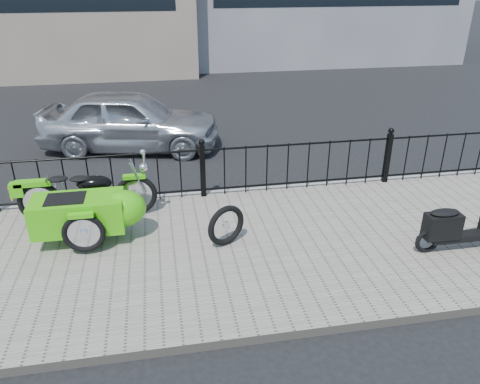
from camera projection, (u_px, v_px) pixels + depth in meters
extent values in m
plane|color=black|center=(213.00, 238.00, 7.35)|extent=(120.00, 120.00, 0.00)
cube|color=gray|center=(217.00, 251.00, 6.88)|extent=(30.00, 3.80, 0.12)
cube|color=gray|center=(203.00, 195.00, 8.61)|extent=(30.00, 0.10, 0.12)
cylinder|color=black|center=(202.00, 150.00, 8.09)|extent=(14.00, 0.04, 0.04)
cylinder|color=black|center=(203.00, 189.00, 8.41)|extent=(14.00, 0.04, 0.04)
cube|color=black|center=(203.00, 171.00, 8.25)|extent=(0.09, 0.09, 0.96)
sphere|color=black|center=(202.00, 142.00, 8.02)|extent=(0.11, 0.11, 0.11)
cube|color=black|center=(387.00, 158.00, 8.82)|extent=(0.09, 0.09, 0.96)
sphere|color=black|center=(391.00, 131.00, 8.59)|extent=(0.11, 0.11, 0.11)
torus|color=black|center=(136.00, 195.00, 7.68)|extent=(0.69, 0.09, 0.69)
torus|color=black|center=(40.00, 202.00, 7.43)|extent=(0.69, 0.09, 0.69)
torus|color=black|center=(84.00, 233.00, 6.55)|extent=(0.60, 0.08, 0.60)
cube|color=gray|center=(89.00, 197.00, 7.55)|extent=(0.34, 0.22, 0.24)
cylinder|color=black|center=(89.00, 201.00, 7.58)|extent=(1.40, 0.04, 0.04)
ellipsoid|color=black|center=(94.00, 183.00, 7.46)|extent=(0.54, 0.29, 0.26)
cylinder|color=silver|center=(144.00, 159.00, 7.44)|extent=(0.03, 0.56, 0.03)
cylinder|color=silver|center=(138.00, 177.00, 7.56)|extent=(0.25, 0.04, 0.59)
sphere|color=silver|center=(143.00, 167.00, 7.50)|extent=(0.15, 0.15, 0.15)
cube|color=#43C50E|center=(134.00, 177.00, 7.54)|extent=(0.36, 0.12, 0.06)
cube|color=#43C50E|center=(33.00, 183.00, 7.28)|extent=(0.55, 0.16, 0.08)
ellipsoid|color=black|center=(79.00, 179.00, 7.39)|extent=(0.31, 0.22, 0.08)
ellipsoid|color=black|center=(58.00, 179.00, 7.33)|extent=(0.31, 0.22, 0.08)
sphere|color=red|center=(10.00, 188.00, 7.25)|extent=(0.07, 0.07, 0.07)
cube|color=yellow|center=(12.00, 196.00, 7.41)|extent=(0.02, 0.14, 0.10)
cube|color=#43C50E|center=(79.00, 213.00, 6.83)|extent=(1.30, 0.62, 0.50)
ellipsoid|color=#43C50E|center=(124.00, 208.00, 6.92)|extent=(0.65, 0.60, 0.54)
cube|color=black|center=(65.00, 200.00, 6.71)|extent=(0.55, 0.43, 0.06)
cube|color=#43C50E|center=(81.00, 215.00, 6.43)|extent=(0.34, 0.11, 0.06)
torus|color=black|center=(428.00, 241.00, 6.67)|extent=(0.38, 0.06, 0.38)
cube|color=black|center=(460.00, 237.00, 6.75)|extent=(0.92, 0.20, 0.09)
cube|color=black|center=(442.00, 226.00, 6.61)|extent=(0.51, 0.24, 0.37)
ellipsoid|color=black|center=(445.00, 213.00, 6.52)|extent=(0.43, 0.22, 0.08)
torus|color=black|center=(226.00, 225.00, 6.82)|extent=(0.60, 0.37, 0.63)
imported|color=silver|center=(130.00, 120.00, 10.75)|extent=(4.30, 2.43, 1.38)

